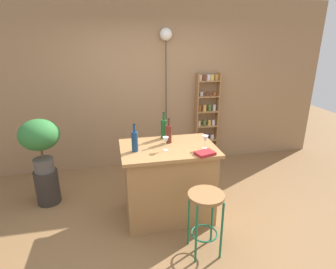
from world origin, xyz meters
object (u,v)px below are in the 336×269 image
Objects in this scene: plant_stool at (48,187)px; bar_stool at (206,209)px; potted_plant at (39,138)px; bottle_sauce_amber at (164,128)px; wine_glass_center at (205,139)px; wine_glass_left at (166,141)px; pendant_globe_light at (166,37)px; cookbook at (205,153)px; bottle_vinegar at (169,134)px; bottle_spirits_clear at (135,141)px; spice_shelf at (207,117)px.

bar_stool is at bearing -36.65° from plant_stool.
bottle_sauce_amber is at bearing -11.26° from potted_plant.
wine_glass_center reaches higher than bar_stool.
wine_glass_left is (1.53, -0.72, 0.83)m from plant_stool.
cookbook is at bearing -87.95° from pendant_globe_light.
bottle_sauce_amber is 2.15× the size of wine_glass_center.
bottle_vinegar reaches higher than bar_stool.
wine_glass_left is 1.00× the size of wine_glass_center.
plant_stool is at bearing 163.13° from bottle_vinegar.
pendant_globe_light reaches higher than cookbook.
bottle_vinegar is 0.95× the size of bottle_spirits_clear.
plant_stool is at bearing 0.00° from potted_plant.
bottle_vinegar is at bearing 109.21° from cookbook.
plant_stool is 2.30m from wine_glass_center.
spice_shelf reaches higher than bottle_sauce_amber.
spice_shelf is 9.91× the size of wine_glass_center.
bottle_vinegar is 1.53× the size of cookbook.
spice_shelf is at bearing 56.03° from wine_glass_left.
wine_glass_left is 2.01m from pendant_globe_light.
bar_stool is at bearing -46.64° from bottle_spirits_clear.
potted_plant is at bearing 168.74° from bottle_sauce_amber.
plant_stool is 1.52× the size of bottle_vinegar.
spice_shelf is 4.62× the size of bottle_sauce_amber.
wine_glass_center is (0.47, -0.05, 0.00)m from wine_glass_left.
wine_glass_center is (0.38, -0.28, -0.00)m from bottle_vinegar.
pendant_globe_light is (0.28, 1.23, 1.11)m from bottle_sauce_amber.
potted_plant is at bearing 163.13° from bottle_vinegar.
wine_glass_left is at bearing 135.27° from cookbook.
wine_glass_center is at bearing -6.41° from bottle_spirits_clear.
bar_stool is at bearing -122.21° from cookbook.
plant_stool is at bearing 168.74° from bottle_sauce_amber.
bottle_vinegar reaches higher than potted_plant.
potted_plant reaches higher than cookbook.
spice_shelf is 4.81× the size of bottle_spirits_clear.
spice_shelf is at bearing 54.16° from bottle_vinegar.
potted_plant is 2.42m from pendant_globe_light.
pendant_globe_light is (-0.12, 1.68, 1.12)m from wine_glass_center.
bar_stool is at bearing -36.65° from potted_plant.
cookbook is (1.94, -0.94, 0.01)m from potted_plant.
pendant_globe_light reaches higher than wine_glass_left.
pendant_globe_light is at bearing 177.48° from spice_shelf.
cookbook is at bearing -110.19° from spice_shelf.
pendant_globe_light is at bearing 26.00° from plant_stool.
cookbook is at bearing 74.11° from bar_stool.
bottle_spirits_clear is 0.81m from cookbook.
pendant_globe_light is at bearing 66.38° from bottle_spirits_clear.
wine_glass_center is at bearing 55.05° from cookbook.
wine_glass_left is at bearing -25.17° from plant_stool.
potted_plant is 2.14m from wine_glass_center.
bottle_sauce_amber is 0.18m from bottle_vinegar.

